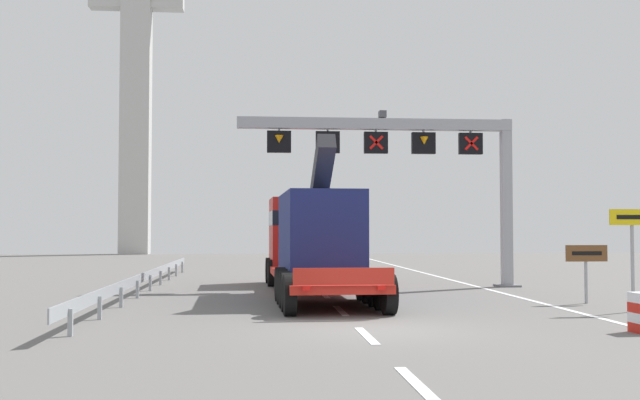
% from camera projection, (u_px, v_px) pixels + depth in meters
% --- Properties ---
extents(ground, '(112.00, 112.00, 0.00)m').
position_uv_depth(ground, '(375.00, 330.00, 17.11)').
color(ground, slate).
extents(lane_markings, '(0.20, 63.21, 0.01)m').
position_uv_depth(lane_markings, '(300.00, 271.00, 41.28)').
color(lane_markings, silver).
rests_on(lane_markings, ground).
extents(edge_line_right, '(0.20, 63.00, 0.01)m').
position_uv_depth(edge_line_right, '(481.00, 288.00, 29.58)').
color(edge_line_right, silver).
rests_on(edge_line_right, ground).
extents(overhead_lane_gantry, '(11.43, 0.90, 7.13)m').
position_uv_depth(overhead_lane_gantry, '(410.00, 150.00, 30.09)').
color(overhead_lane_gantry, '#9EA0A5').
rests_on(overhead_lane_gantry, ground).
extents(heavy_haul_truck_red, '(3.39, 14.13, 5.30)m').
position_uv_depth(heavy_haul_truck_red, '(311.00, 239.00, 27.40)').
color(heavy_haul_truck_red, red).
rests_on(heavy_haul_truck_red, ground).
extents(exit_sign_yellow, '(1.36, 0.15, 2.89)m').
position_uv_depth(exit_sign_yellow, '(633.00, 236.00, 20.91)').
color(exit_sign_yellow, '#9EA0A5').
rests_on(exit_sign_yellow, ground).
extents(tourist_info_sign_brown, '(1.34, 0.15, 1.83)m').
position_uv_depth(tourist_info_sign_brown, '(586.00, 260.00, 23.27)').
color(tourist_info_sign_brown, '#9EA0A5').
rests_on(tourist_info_sign_brown, ground).
extents(guardrail_left, '(0.13, 27.13, 0.76)m').
position_uv_depth(guardrail_left, '(149.00, 276.00, 28.07)').
color(guardrail_left, '#999EA3').
rests_on(guardrail_left, ground).
extents(bridge_pylon_distant, '(9.00, 2.00, 39.47)m').
position_uv_depth(bridge_pylon_distant, '(136.00, 46.00, 71.99)').
color(bridge_pylon_distant, '#B7B7B2').
rests_on(bridge_pylon_distant, ground).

